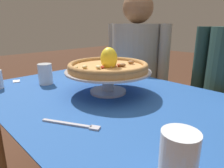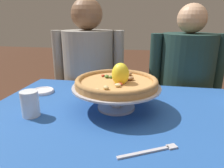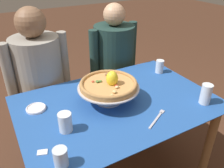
{
  "view_description": "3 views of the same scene",
  "coord_description": "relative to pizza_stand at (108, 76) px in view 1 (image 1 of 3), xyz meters",
  "views": [
    {
      "loc": [
        0.64,
        -0.59,
        1.05
      ],
      "look_at": [
        0.01,
        0.01,
        0.79
      ],
      "focal_mm": 32.47,
      "sensor_mm": 36.0,
      "label": 1
    },
    {
      "loc": [
        0.1,
        -0.84,
        1.13
      ],
      "look_at": [
        -0.07,
        0.04,
        0.85
      ],
      "focal_mm": 33.19,
      "sensor_mm": 36.0,
      "label": 2
    },
    {
      "loc": [
        -0.66,
        -1.1,
        1.58
      ],
      "look_at": [
        0.0,
        0.08,
        0.83
      ],
      "focal_mm": 36.99,
      "sensor_mm": 36.0,
      "label": 3
    }
  ],
  "objects": [
    {
      "name": "pizza_stand",
      "position": [
        0.0,
        0.0,
        0.0
      ],
      "size": [
        0.4,
        0.4,
        0.11
      ],
      "color": "#B7B7C1",
      "rests_on": "dining_table"
    },
    {
      "name": "water_glass_side_left",
      "position": [
        -0.35,
        -0.15,
        -0.03
      ],
      "size": [
        0.08,
        0.08,
        0.11
      ],
      "color": "white",
      "rests_on": "dining_table"
    },
    {
      "name": "sugar_packet",
      "position": [
        -0.51,
        -0.25,
        -0.08
      ],
      "size": [
        0.06,
        0.05,
        0.0
      ],
      "primitive_type": "cube",
      "rotation": [
        0.0,
        0.0,
        2.8
      ],
      "color": "white",
      "rests_on": "dining_table"
    },
    {
      "name": "side_plate",
      "position": [
        -0.45,
        0.14,
        -0.07
      ],
      "size": [
        0.12,
        0.12,
        0.02
      ],
      "color": "white",
      "rests_on": "dining_table"
    },
    {
      "name": "pizza",
      "position": [
        0.0,
        -0.0,
        0.05
      ],
      "size": [
        0.37,
        0.37,
        0.11
      ],
      "color": "tan",
      "rests_on": "pizza_stand"
    },
    {
      "name": "dining_table",
      "position": [
        0.05,
        -0.04,
        -0.19
      ],
      "size": [
        1.29,
        0.87,
        0.73
      ],
      "color": "olive",
      "rests_on": "ground"
    },
    {
      "name": "diner_left",
      "position": [
        -0.31,
        0.6,
        -0.17
      ],
      "size": [
        0.53,
        0.42,
        1.27
      ],
      "color": "navy",
      "rests_on": "ground"
    },
    {
      "name": "dinner_fork",
      "position": [
        0.16,
        -0.31,
        -0.08
      ],
      "size": [
        0.19,
        0.11,
        0.01
      ],
      "color": "#B7B7C1",
      "rests_on": "dining_table"
    }
  ]
}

